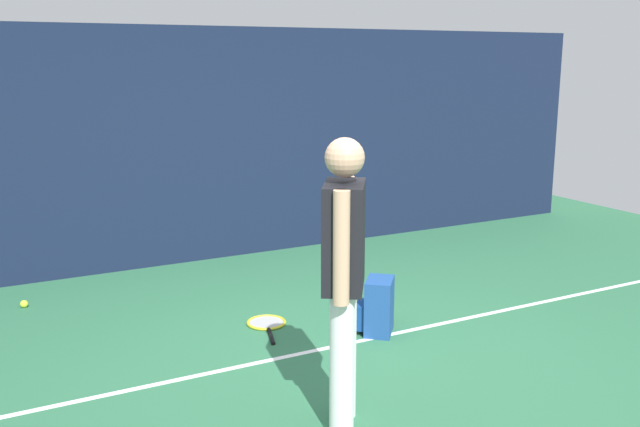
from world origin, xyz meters
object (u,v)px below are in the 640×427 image
tennis_ball_mid_court (388,300)px  tennis_ball_near_player (24,304)px  tennis_racket (267,324)px  backpack (377,307)px  tennis_player (344,268)px

tennis_ball_mid_court → tennis_ball_near_player: bearing=153.8°
tennis_racket → tennis_ball_near_player: (-1.69, 1.36, 0.02)m
tennis_racket → tennis_ball_mid_court: 1.15m
backpack → tennis_player: bearing=-0.1°
tennis_ball_near_player → tennis_ball_mid_court: (2.84, -1.40, 0.00)m
backpack → tennis_racket: bearing=-88.0°
backpack → tennis_ball_near_player: backpack is taller
tennis_player → backpack: bearing=173.3°
backpack → tennis_ball_mid_court: size_ratio=6.67×
tennis_racket → tennis_ball_mid_court: size_ratio=9.66×
tennis_ball_mid_court → tennis_player: bearing=-130.4°
tennis_player → tennis_ball_near_player: tennis_player is taller
tennis_racket → backpack: bearing=-111.2°
tennis_ball_near_player → tennis_ball_mid_court: bearing=-26.2°
tennis_racket → backpack: (0.70, -0.55, 0.20)m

